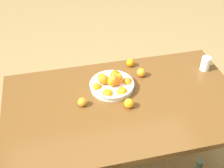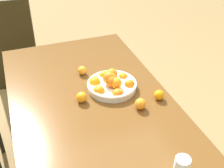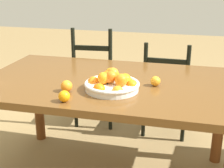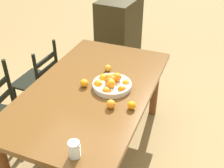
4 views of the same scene
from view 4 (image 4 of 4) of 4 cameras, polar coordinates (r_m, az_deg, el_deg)
ground_plane at (r=2.95m, az=-3.61°, el=-13.08°), size 12.00×12.00×0.00m
dining_table at (r=2.50m, az=-4.14°, el=-2.43°), size 1.77×1.04×0.77m
chair_near_window at (r=3.24m, az=-14.91°, el=0.42°), size 0.43×0.43×0.90m
cabinet at (r=4.19m, az=1.47°, el=10.62°), size 0.73×0.53×1.01m
fruit_bowl at (r=2.40m, az=-0.11°, el=0.07°), size 0.35×0.35×0.14m
orange_loose_0 at (r=2.65m, az=-0.88°, el=3.32°), size 0.06×0.06×0.06m
orange_loose_1 at (r=2.18m, az=-0.24°, el=-4.20°), size 0.07×0.07×0.07m
orange_loose_2 at (r=2.17m, az=4.09°, el=-4.44°), size 0.07×0.07×0.07m
orange_loose_3 at (r=2.44m, az=-5.78°, el=0.19°), size 0.07×0.07×0.07m
drinking_glass at (r=1.81m, az=-7.84°, el=-13.27°), size 0.08×0.08×0.12m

